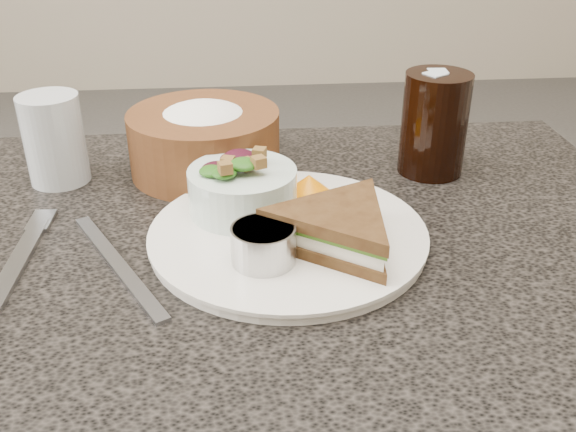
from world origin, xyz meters
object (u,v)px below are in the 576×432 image
(water_glass, at_px, (54,139))
(salad_bowl, at_px, (242,183))
(sandwich, at_px, (338,228))
(bread_basket, at_px, (204,131))
(cola_glass, at_px, (435,119))
(dressing_ramekin, at_px, (263,245))
(dinner_plate, at_px, (288,235))

(water_glass, bearing_deg, salad_bowl, -29.02)
(sandwich, xyz_separation_m, bread_basket, (-0.14, 0.23, 0.02))
(cola_glass, relative_size, water_glass, 1.27)
(dressing_ramekin, xyz_separation_m, water_glass, (-0.25, 0.24, 0.02))
(cola_glass, distance_m, water_glass, 0.48)
(dressing_ramekin, distance_m, cola_glass, 0.32)
(sandwich, bearing_deg, salad_bowl, 172.33)
(sandwich, bearing_deg, bread_basket, 156.58)
(dinner_plate, height_order, sandwich, sandwich)
(salad_bowl, relative_size, bread_basket, 0.62)
(dinner_plate, relative_size, bread_basket, 1.51)
(dinner_plate, bearing_deg, bread_basket, 115.82)
(cola_glass, bearing_deg, dinner_plate, -141.01)
(salad_bowl, height_order, water_glass, water_glass)
(sandwich, bearing_deg, dinner_plate, 176.02)
(bread_basket, relative_size, water_glass, 1.73)
(cola_glass, bearing_deg, dressing_ramekin, -136.06)
(dinner_plate, distance_m, salad_bowl, 0.08)
(dressing_ramekin, xyz_separation_m, bread_basket, (-0.06, 0.25, 0.02))
(sandwich, height_order, water_glass, water_glass)
(dinner_plate, height_order, cola_glass, cola_glass)
(salad_bowl, relative_size, cola_glass, 0.84)
(dressing_ramekin, height_order, cola_glass, cola_glass)
(salad_bowl, bearing_deg, dressing_ramekin, -80.93)
(sandwich, xyz_separation_m, dressing_ramekin, (-0.08, -0.02, -0.00))
(dinner_plate, bearing_deg, cola_glass, 38.99)
(dinner_plate, relative_size, dressing_ramekin, 4.61)
(salad_bowl, distance_m, dressing_ramekin, 0.11)
(bread_basket, height_order, cola_glass, cola_glass)
(sandwich, relative_size, cola_glass, 1.15)
(sandwich, xyz_separation_m, cola_glass, (0.15, 0.20, 0.04))
(dinner_plate, distance_m, dressing_ramekin, 0.07)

